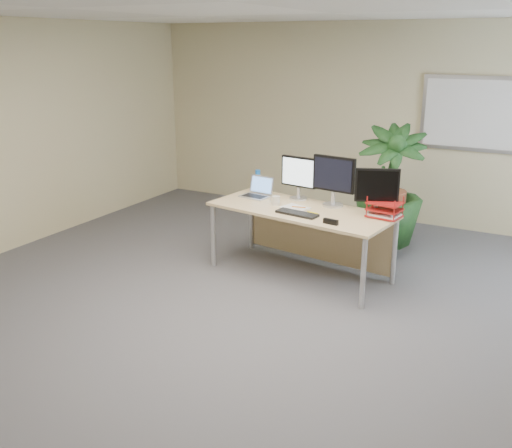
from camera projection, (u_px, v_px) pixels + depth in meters
The scene contains 18 objects.
floor at pixel (235, 336), 4.92m from camera, with size 8.00×8.00×0.00m, color #47474C.
back_wall at pixel (381, 123), 7.86m from camera, with size 7.00×0.04×2.70m, color beige.
ceiling at pixel (231, 2), 4.10m from camera, with size 7.00×8.00×0.02m, color white.
whiteboard at pixel (473, 114), 7.23m from camera, with size 1.30×0.04×0.95m.
desk at pixel (306, 220), 6.13m from camera, with size 2.04×1.08×0.75m.
floor_plant at pixel (389, 194), 6.59m from camera, with size 0.84×0.84×1.50m, color #123416.
monitor_left at pixel (299, 175), 6.28m from camera, with size 0.43×0.20×0.48m.
monitor_right at pixel (334, 178), 6.01m from camera, with size 0.48×0.22×0.54m.
monitor_dark at pixel (377, 189), 5.68m from camera, with size 0.42×0.20×0.49m.
laptop at pixel (258, 191), 6.47m from camera, with size 0.35×0.31×0.22m.
keyboard at pixel (297, 213), 5.80m from camera, with size 0.44×0.15×0.02m, color black.
coffee_mug at pixel (276, 201), 6.13m from camera, with size 0.12×0.09×0.10m.
spiral_notebook at pixel (295, 208), 6.01m from camera, with size 0.27×0.21×0.01m, color silver.
orange_pen at pixel (299, 207), 6.00m from camera, with size 0.01×0.01×0.15m, color #CB6A16.
yellow_highlighter at pixel (313, 213), 5.83m from camera, with size 0.02×0.02×0.13m, color yellow.
water_bottle at pixel (258, 181), 6.68m from camera, with size 0.06×0.06×0.25m.
letter_tray at pixel (385, 211), 5.69m from camera, with size 0.35×0.28×0.15m.
stapler at pixel (331, 222), 5.49m from camera, with size 0.15×0.04×0.05m, color black.
Camera 1 is at (2.25, -3.78, 2.43)m, focal length 40.00 mm.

